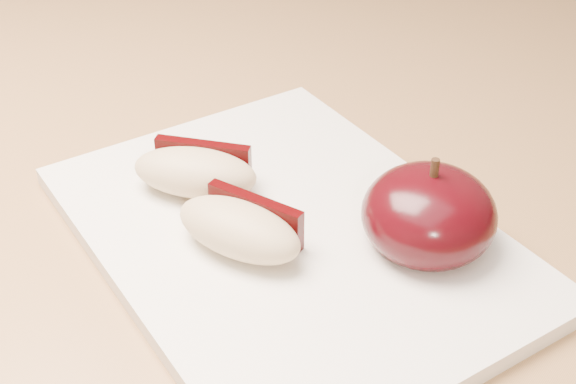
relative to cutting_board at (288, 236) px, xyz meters
The scene contains 5 objects.
back_cabinet 0.94m from the cutting_board, 94.13° to the left, with size 2.40×0.62×0.94m.
cutting_board is the anchor object (origin of this frame).
apple_half 0.08m from the cutting_board, 27.85° to the left, with size 0.09×0.09×0.06m.
apple_wedge_a 0.07m from the cutting_board, behind, with size 0.08×0.06×0.03m.
apple_wedge_b 0.04m from the cutting_board, 110.54° to the right, with size 0.08×0.04×0.03m.
Camera 1 is at (0.27, 0.08, 1.19)m, focal length 50.00 mm.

